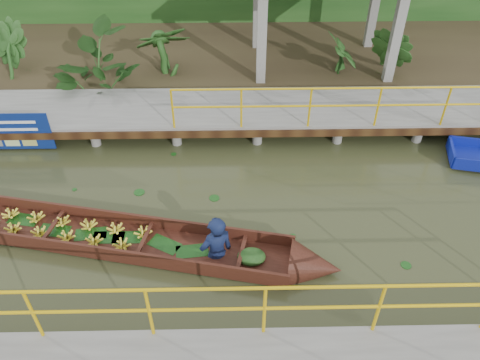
{
  "coord_description": "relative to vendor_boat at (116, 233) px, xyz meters",
  "views": [
    {
      "loc": [
        0.38,
        -6.92,
        6.68
      ],
      "look_at": [
        0.53,
        0.5,
        0.6
      ],
      "focal_mm": 35.0,
      "sensor_mm": 36.0,
      "label": 1
    }
  ],
  "objects": [
    {
      "name": "far_dock",
      "position": [
        1.88,
        4.06,
        0.2
      ],
      "size": [
        16.0,
        2.06,
        1.66
      ],
      "color": "slate",
      "rests_on": "ground"
    },
    {
      "name": "ground",
      "position": [
        1.86,
        0.64,
        -0.27
      ],
      "size": [
        80.0,
        80.0,
        0.0
      ],
      "primitive_type": "plane",
      "color": "#282F17",
      "rests_on": "ground"
    },
    {
      "name": "land_strip",
      "position": [
        1.86,
        8.14,
        -0.05
      ],
      "size": [
        30.0,
        8.0,
        0.45
      ],
      "primitive_type": "cube",
      "color": "#302318",
      "rests_on": "ground"
    },
    {
      "name": "tropical_plants",
      "position": [
        0.11,
        5.94,
        0.9
      ],
      "size": [
        14.16,
        1.16,
        1.45
      ],
      "color": "#183F14",
      "rests_on": "ground"
    },
    {
      "name": "vendor_boat",
      "position": [
        0.0,
        0.0,
        0.0
      ],
      "size": [
        9.27,
        2.81,
        2.21
      ],
      "rotation": [
        0.0,
        0.0,
        -0.21
      ],
      "color": "#34160E",
      "rests_on": "ground"
    }
  ]
}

